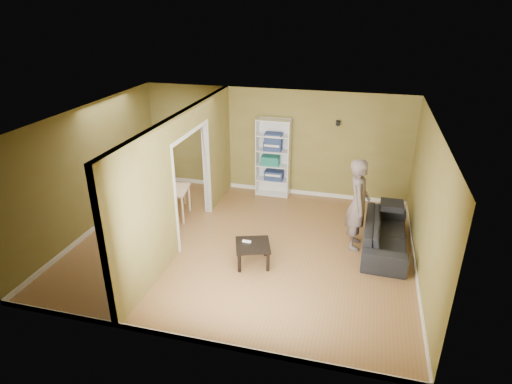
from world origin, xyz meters
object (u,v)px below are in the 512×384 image
dining_table (163,192)px  chair_far (174,185)px  coffee_table (253,247)px  bookshelf (274,157)px  sofa (386,230)px  person (359,197)px  chair_left (135,194)px  chair_near (153,209)px

dining_table → chair_far: (-0.01, 0.60, -0.10)m
coffee_table → chair_far: 3.10m
bookshelf → coffee_table: size_ratio=3.14×
sofa → bookshelf: 3.39m
person → chair_left: 4.95m
chair_far → person: bearing=-176.7°
person → chair_left: bearing=85.0°
dining_table → chair_far: chair_far is taller
dining_table → chair_left: bearing=178.6°
person → chair_left: size_ratio=2.26×
bookshelf → coffee_table: bearing=-84.3°
sofa → person: bearing=97.1°
bookshelf → chair_far: 2.49m
chair_left → chair_near: size_ratio=0.91×
coffee_table → chair_near: chair_near is taller
chair_near → chair_far: (-0.10, 1.25, -0.01)m
coffee_table → sofa: bearing=26.5°
person → chair_near: 4.17m
chair_left → chair_near: chair_near is taller
sofa → coffee_table: 2.64m
dining_table → chair_near: chair_near is taller
chair_left → chair_near: bearing=49.0°
coffee_table → dining_table: size_ratio=0.56×
chair_near → person: bearing=27.4°
sofa → coffee_table: (-2.36, -1.18, -0.05)m
chair_near → chair_far: 1.25m
dining_table → chair_near: bearing=-82.0°
coffee_table → chair_far: chair_far is taller
bookshelf → chair_far: size_ratio=1.89×
coffee_table → chair_left: chair_left is taller
sofa → chair_near: chair_near is taller
sofa → chair_left: chair_left is taller
sofa → bookshelf: (-2.68, 2.00, 0.57)m
chair_near → chair_far: bearing=116.0°
chair_near → chair_far: size_ratio=1.02×
coffee_table → chair_left: (-3.12, 1.35, 0.13)m
coffee_table → chair_far: bearing=141.5°
chair_far → sofa: bearing=-174.8°
chair_left → dining_table: bearing=87.4°
bookshelf → chair_near: bearing=-128.7°
person → coffee_table: bearing=119.8°
dining_table → chair_near: 0.66m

